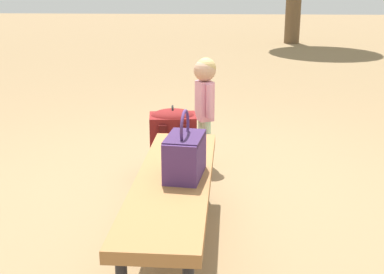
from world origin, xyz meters
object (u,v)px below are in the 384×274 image
(park_bench, at_px, (173,187))
(child_standing, at_px, (205,94))
(handbag, at_px, (185,154))
(backpack_large, at_px, (173,142))

(park_bench, bearing_deg, child_standing, -4.56)
(handbag, distance_m, child_standing, 1.44)
(park_bench, height_order, handbag, handbag)
(park_bench, relative_size, child_standing, 1.83)
(handbag, bearing_deg, backpack_large, 8.96)
(park_bench, distance_m, backpack_large, 1.12)
(child_standing, bearing_deg, park_bench, 175.44)
(child_standing, distance_m, backpack_large, 0.51)
(park_bench, xyz_separation_m, handbag, (0.02, -0.06, 0.18))
(park_bench, height_order, child_standing, child_standing)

